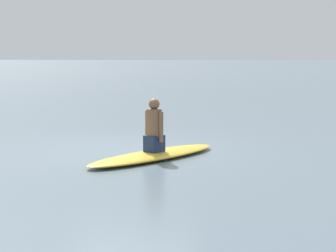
% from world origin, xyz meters
% --- Properties ---
extents(ground_plane, '(400.00, 400.00, 0.00)m').
position_xyz_m(ground_plane, '(0.00, 0.00, 0.00)').
color(ground_plane, slate).
extents(surfboard, '(3.13, 2.35, 0.13)m').
position_xyz_m(surfboard, '(-0.85, -0.64, 0.06)').
color(surfboard, gold).
rests_on(surfboard, ground).
extents(person_paddler, '(0.41, 0.40, 0.97)m').
position_xyz_m(person_paddler, '(-0.85, -0.64, 0.57)').
color(person_paddler, navy).
rests_on(person_paddler, surfboard).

